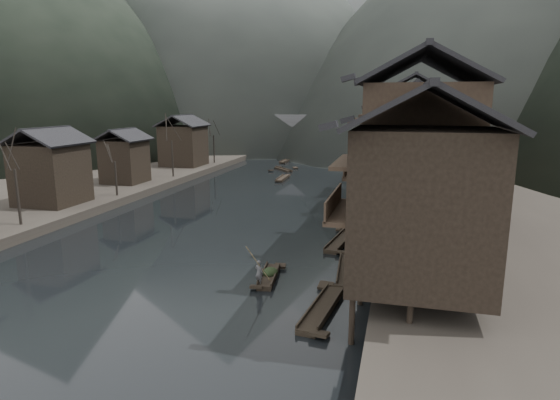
% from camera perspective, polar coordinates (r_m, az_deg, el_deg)
% --- Properties ---
extents(water, '(300.00, 300.00, 0.00)m').
position_cam_1_polar(water, '(37.88, -11.53, -6.67)').
color(water, black).
rests_on(water, ground).
extents(right_bank, '(40.00, 200.00, 1.80)m').
position_cam_1_polar(right_bank, '(75.32, 28.99, 2.04)').
color(right_bank, '#2D2823').
rests_on(right_bank, ground).
extents(left_bank, '(40.00, 200.00, 1.20)m').
position_cam_1_polar(left_bank, '(89.14, -20.56, 3.91)').
color(left_bank, '#2D2823').
rests_on(left_bank, ground).
extents(stilt_houses, '(9.00, 67.60, 15.61)m').
position_cam_1_polar(stilt_houses, '(50.92, 16.06, 8.11)').
color(stilt_houses, black).
rests_on(stilt_houses, ground).
extents(left_houses, '(8.10, 53.20, 8.73)m').
position_cam_1_polar(left_houses, '(64.12, -20.40, 5.61)').
color(left_houses, black).
rests_on(left_houses, left_bank).
extents(bare_trees, '(3.80, 60.09, 7.60)m').
position_cam_1_polar(bare_trees, '(59.17, -19.62, 6.08)').
color(bare_trees, black).
rests_on(bare_trees, left_bank).
extents(moored_sampans, '(3.16, 55.34, 0.47)m').
position_cam_1_polar(moored_sampans, '(51.82, 9.51, -1.29)').
color(moored_sampans, black).
rests_on(moored_sampans, water).
extents(midriver_boats, '(6.02, 25.93, 0.45)m').
position_cam_1_polar(midriver_boats, '(82.24, 0.46, 3.77)').
color(midriver_boats, black).
rests_on(midriver_boats, water).
extents(stone_bridge, '(40.00, 6.00, 9.00)m').
position_cam_1_polar(stone_bridge, '(105.57, 5.90, 8.21)').
color(stone_bridge, '#4C4C4F').
rests_on(stone_bridge, ground).
extents(hero_sampan, '(1.51, 4.83, 0.43)m').
position_cam_1_polar(hero_sampan, '(32.49, -1.35, -9.24)').
color(hero_sampan, black).
rests_on(hero_sampan, water).
extents(cargo_heap, '(1.05, 1.37, 0.63)m').
position_cam_1_polar(cargo_heap, '(32.48, -1.20, -8.21)').
color(cargo_heap, black).
rests_on(cargo_heap, hero_sampan).
extents(boatman, '(0.72, 0.61, 1.67)m').
position_cam_1_polar(boatman, '(30.68, -2.58, -8.43)').
color(boatman, '#4C4D4F').
rests_on(boatman, hero_sampan).
extents(bamboo_pole, '(1.55, 2.01, 3.57)m').
position_cam_1_polar(bamboo_pole, '(29.81, -2.26, -3.73)').
color(bamboo_pole, '#8C7A51').
rests_on(bamboo_pole, boatman).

